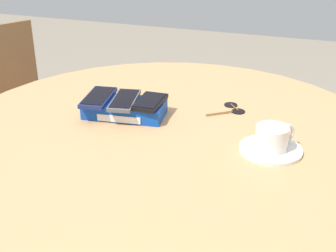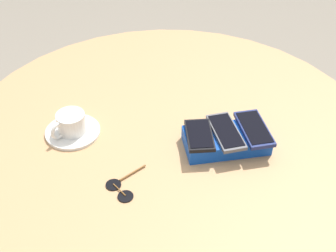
{
  "view_description": "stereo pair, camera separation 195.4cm",
  "coord_description": "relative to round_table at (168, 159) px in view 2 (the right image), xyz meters",
  "views": [
    {
      "loc": [
        0.33,
        -0.97,
        1.29
      ],
      "look_at": [
        0.0,
        0.0,
        0.8
      ],
      "focal_mm": 50.0,
      "sensor_mm": 36.0,
      "label": 1
    },
    {
      "loc": [
        0.06,
        0.94,
        1.58
      ],
      "look_at": [
        0.0,
        0.0,
        0.8
      ],
      "focal_mm": 50.0,
      "sensor_mm": 36.0,
      "label": 2
    }
  ],
  "objects": [
    {
      "name": "sunglasses",
      "position": [
        0.12,
        0.2,
        0.1
      ],
      "size": [
        0.1,
        0.11,
        0.01
      ],
      "color": "black",
      "rests_on": "round_table"
    },
    {
      "name": "round_table",
      "position": [
        0.0,
        0.0,
        0.0
      ],
      "size": [
        1.13,
        1.13,
        0.78
      ],
      "color": "#2D2D2D",
      "rests_on": "ground_plane"
    },
    {
      "name": "saucer",
      "position": [
        0.25,
        -0.01,
        0.1
      ],
      "size": [
        0.14,
        0.14,
        0.01
      ],
      "primitive_type": "cylinder",
      "color": "silver",
      "rests_on": "round_table"
    },
    {
      "name": "phone_gray",
      "position": [
        -0.14,
        0.06,
        0.14
      ],
      "size": [
        0.09,
        0.15,
        0.01
      ],
      "color": "#515156",
      "rests_on": "phone_box"
    },
    {
      "name": "coffee_cup",
      "position": [
        0.25,
        -0.01,
        0.14
      ],
      "size": [
        0.09,
        0.09,
        0.05
      ],
      "color": "silver",
      "rests_on": "saucer"
    },
    {
      "name": "phone_navy",
      "position": [
        -0.21,
        0.05,
        0.15
      ],
      "size": [
        0.08,
        0.15,
        0.01
      ],
      "color": "navy",
      "rests_on": "phone_box"
    },
    {
      "name": "phone_box",
      "position": [
        -0.14,
        0.06,
        0.12
      ],
      "size": [
        0.22,
        0.13,
        0.04
      ],
      "color": "#0F42AD",
      "rests_on": "round_table"
    },
    {
      "name": "phone_black",
      "position": [
        -0.07,
        0.07,
        0.15
      ],
      "size": [
        0.07,
        0.12,
        0.01
      ],
      "color": "black",
      "rests_on": "phone_box"
    }
  ]
}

